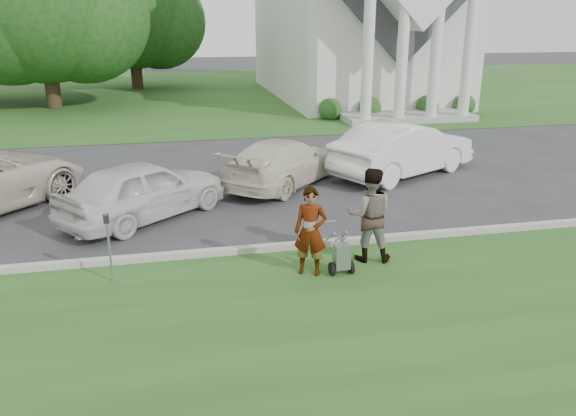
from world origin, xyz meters
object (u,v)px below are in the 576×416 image
object	(u,v)px
striping_cart	(342,257)
person_left	(311,232)
person_right	(369,215)
car_d	(403,149)
car_b	(143,190)
car_c	(284,162)
tree_left	(41,7)
parking_meter_near	(108,239)
tree_back	(132,15)

from	to	relation	value
striping_cart	person_left	size ratio (longest dim) A/B	0.53
person_right	car_d	bearing A→B (deg)	-104.30
car_b	person_right	bearing A→B (deg)	-167.68
person_left	car_b	bearing A→B (deg)	152.14
striping_cart	car_b	xyz separation A→B (m)	(-3.75, 4.03, 0.37)
person_left	person_right	distance (m)	1.36
car_c	car_d	xyz separation A→B (m)	(3.80, 0.24, 0.16)
tree_left	striping_cart	xyz separation A→B (m)	(8.99, -22.81, -4.75)
tree_left	person_left	xyz separation A→B (m)	(8.41, -22.67, -4.26)
tree_left	parking_meter_near	xyz separation A→B (m)	(4.73, -22.23, -4.26)
tree_left	parking_meter_near	bearing A→B (deg)	-77.98
car_c	car_d	size ratio (longest dim) A/B	0.92
tree_back	car_d	world-z (taller)	tree_back
person_right	car_d	distance (m)	6.73
tree_left	car_b	world-z (taller)	tree_left
striping_cart	parking_meter_near	world-z (taller)	parking_meter_near
tree_left	car_b	xyz separation A→B (m)	(5.24, -18.78, -4.38)
person_left	car_b	size ratio (longest dim) A/B	0.40
person_right	striping_cart	bearing A→B (deg)	51.21
tree_back	parking_meter_near	size ratio (longest dim) A/B	7.12
tree_left	parking_meter_near	world-z (taller)	tree_left
car_c	car_d	distance (m)	3.81
tree_left	car_b	distance (m)	19.98
striping_cart	car_c	size ratio (longest dim) A/B	0.20
person_left	tree_back	bearing A→B (deg)	121.11
person_left	parking_meter_near	world-z (taller)	person_left
parking_meter_near	striping_cart	bearing A→B (deg)	-7.75
person_left	car_d	world-z (taller)	person_left
tree_left	car_d	bearing A→B (deg)	-51.66
striping_cart	person_right	xyz separation A→B (m)	(0.72, 0.54, 0.60)
striping_cart	person_left	bearing A→B (deg)	163.37
tree_back	parking_meter_near	distance (m)	30.48
striping_cart	car_d	distance (m)	7.57
car_b	car_c	bearing A→B (deg)	-100.74
striping_cart	parking_meter_near	xyz separation A→B (m)	(-4.26, 0.58, 0.49)
person_left	person_right	bearing A→B (deg)	40.03
tree_left	car_c	xyz separation A→B (m)	(9.15, -16.61, -4.44)
car_c	parking_meter_near	bearing A→B (deg)	94.57
person_left	parking_meter_near	xyz separation A→B (m)	(-3.68, 0.44, -0.00)
person_right	parking_meter_near	xyz separation A→B (m)	(-4.98, 0.04, -0.10)
person_left	car_b	xyz separation A→B (m)	(-3.17, 3.89, -0.13)
striping_cart	person_right	size ratio (longest dim) A/B	0.48
person_left	car_c	bearing A→B (deg)	105.98
person_right	car_d	size ratio (longest dim) A/B	0.38
car_d	person_left	bearing A→B (deg)	116.51
tree_back	person_left	distance (m)	31.22
striping_cart	person_right	distance (m)	1.08
tree_back	striping_cart	distance (m)	31.51
striping_cart	car_c	bearing A→B (deg)	85.37
car_d	striping_cart	bearing A→B (deg)	120.69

